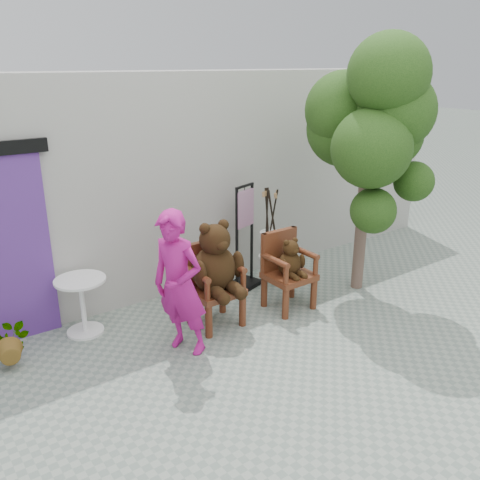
{
  "coord_description": "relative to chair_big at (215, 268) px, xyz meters",
  "views": [
    {
      "loc": [
        -3.86,
        -3.28,
        3.11
      ],
      "look_at": [
        -0.27,
        1.7,
        0.95
      ],
      "focal_mm": 38.0,
      "sensor_mm": 36.0,
      "label": 1
    }
  ],
  "objects": [
    {
      "name": "display_stand",
      "position": [
        0.97,
        0.71,
        -0.17
      ],
      "size": [
        0.54,
        0.47,
        1.51
      ],
      "rotation": [
        0.0,
        0.0,
        0.31
      ],
      "color": "black",
      "rests_on": "ground"
    },
    {
      "name": "chair_small",
      "position": [
        1.04,
        -0.14,
        -0.15
      ],
      "size": [
        0.59,
        0.54,
        1.03
      ],
      "color": "#4B2010",
      "rests_on": "ground"
    },
    {
      "name": "back_wall",
      "position": [
        0.79,
        1.6,
        0.75
      ],
      "size": [
        9.0,
        1.0,
        3.0
      ],
      "primitive_type": "cube",
      "color": "#A9A79F",
      "rests_on": "ground"
    },
    {
      "name": "chair_big",
      "position": [
        0.0,
        0.0,
        0.0
      ],
      "size": [
        0.67,
        0.71,
        1.35
      ],
      "color": "#4B2010",
      "rests_on": "ground"
    },
    {
      "name": "cafe_table",
      "position": [
        -1.41,
        0.75,
        -0.31
      ],
      "size": [
        0.6,
        0.6,
        0.7
      ],
      "rotation": [
        0.0,
        0.0,
        -0.09
      ],
      "color": "white",
      "rests_on": "ground"
    },
    {
      "name": "person",
      "position": [
        -0.69,
        -0.37,
        0.1
      ],
      "size": [
        0.63,
        0.74,
        1.7
      ],
      "primitive_type": "imported",
      "rotation": [
        0.0,
        0.0,
        -1.13
      ],
      "color": "#AA1575",
      "rests_on": "ground"
    },
    {
      "name": "ground_plane",
      "position": [
        0.79,
        -1.5,
        -0.75
      ],
      "size": [
        60.0,
        60.0,
        0.0
      ],
      "primitive_type": "plane",
      "color": "gray",
      "rests_on": "ground"
    },
    {
      "name": "stool_bucket",
      "position": [
        1.29,
        0.54,
        -0.11
      ],
      "size": [
        0.32,
        0.32,
        1.45
      ],
      "rotation": [
        0.0,
        0.0,
        -0.38
      ],
      "color": "white",
      "rests_on": "ground"
    },
    {
      "name": "potted_plant",
      "position": [
        -2.28,
        0.57,
        -0.51
      ],
      "size": [
        0.47,
        0.42,
        0.48
      ],
      "primitive_type": "imported",
      "rotation": [
        0.0,
        0.0,
        -0.12
      ],
      "color": "black",
      "rests_on": "ground"
    },
    {
      "name": "tree",
      "position": [
        2.11,
        -0.45,
        1.67
      ],
      "size": [
        1.67,
        1.78,
        3.46
      ],
      "rotation": [
        0.0,
        0.0,
        0.29
      ],
      "color": "#4C372E",
      "rests_on": "ground"
    }
  ]
}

